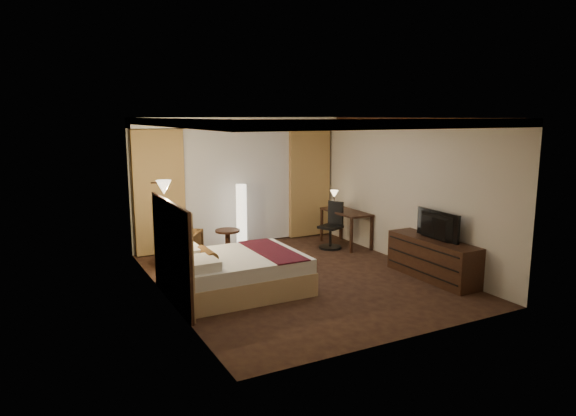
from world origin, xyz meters
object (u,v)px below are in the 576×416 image
side_table (228,243)px  office_chair (330,225)px  television (433,223)px  bed (237,273)px  armchair (180,247)px  desk (346,228)px  dresser (433,259)px  floor_lamp (242,217)px

side_table → office_chair: bearing=-11.0°
office_chair → television: 2.59m
bed → office_chair: 3.14m
armchair → side_table: armchair is taller
armchair → side_table: bearing=45.0°
armchair → side_table: (1.02, 0.21, -0.09)m
bed → desk: (3.13, 1.62, 0.08)m
bed → side_table: size_ratio=3.77×
television → desk: bearing=2.4°
dresser → desk: bearing=91.1°
bed → floor_lamp: (1.05, 2.36, 0.39)m
armchair → television: (3.57, -2.70, 0.61)m
bed → side_table: (0.60, 1.98, -0.03)m
side_table → dresser: (2.58, -2.92, 0.08)m
floor_lamp → dresser: floor_lamp is taller
dresser → office_chair: bearing=100.6°
side_table → floor_lamp: (0.45, 0.38, 0.42)m
bed → office_chair: bearing=30.1°
armchair → television: 4.52m
desk → television: 2.62m
dresser → television: bearing=180.0°
floor_lamp → office_chair: bearing=-25.4°
side_table → television: (2.55, -2.92, 0.70)m
side_table → armchair: bearing=-168.3°
side_table → desk: bearing=-8.2°
side_table → dresser: 3.90m
armchair → side_table: 1.04m
floor_lamp → television: 3.91m
bed → armchair: bearing=103.3°
office_chair → television: (0.44, -2.50, 0.48)m
floor_lamp → television: (2.10, -3.29, 0.29)m
dresser → television: television is taller
side_table → office_chair: (2.11, -0.41, 0.22)m
floor_lamp → armchair: bearing=-158.3°
desk → television: bearing=-89.6°
office_chair → bed: bearing=-172.3°
desk → television: television is taller
side_table → dresser: size_ratio=0.30×
bed → dresser: dresser is taller
desk → dresser: desk is taller
office_chair → dresser: (0.47, -2.50, -0.15)m
office_chair → floor_lamp: bearing=132.2°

